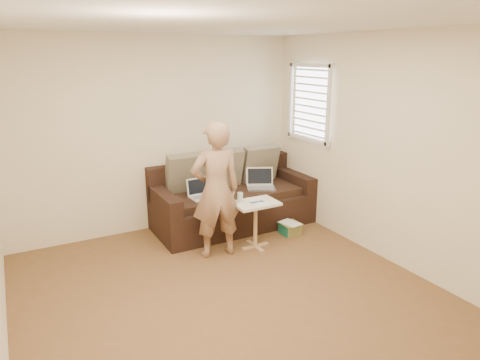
{
  "coord_description": "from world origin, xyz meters",
  "views": [
    {
      "loc": [
        -1.78,
        -3.32,
        2.35
      ],
      "look_at": [
        0.8,
        1.4,
        0.78
      ],
      "focal_mm": 32.47,
      "sensor_mm": 36.0,
      "label": 1
    }
  ],
  "objects_px": {
    "laptop_silver": "(261,189)",
    "laptop_white": "(204,198)",
    "striped_box": "(290,228)",
    "person": "(216,190)",
    "sofa": "(233,197)",
    "drinking_glass": "(240,197)",
    "side_table": "(255,225)"
  },
  "relations": [
    {
      "from": "sofa",
      "to": "drinking_glass",
      "type": "xyz_separation_m",
      "value": [
        -0.26,
        -0.67,
        0.23
      ]
    },
    {
      "from": "striped_box",
      "to": "laptop_silver",
      "type": "bearing_deg",
      "value": 105.09
    },
    {
      "from": "side_table",
      "to": "drinking_glass",
      "type": "bearing_deg",
      "value": 149.17
    },
    {
      "from": "sofa",
      "to": "side_table",
      "type": "bearing_deg",
      "value": -97.29
    },
    {
      "from": "person",
      "to": "drinking_glass",
      "type": "relative_size",
      "value": 13.62
    },
    {
      "from": "sofa",
      "to": "laptop_white",
      "type": "height_order",
      "value": "sofa"
    },
    {
      "from": "sofa",
      "to": "person",
      "type": "xyz_separation_m",
      "value": [
        -0.61,
        -0.73,
        0.39
      ]
    },
    {
      "from": "laptop_white",
      "to": "sofa",
      "type": "bearing_deg",
      "value": 7.83
    },
    {
      "from": "person",
      "to": "striped_box",
      "type": "relative_size",
      "value": 6.42
    },
    {
      "from": "laptop_silver",
      "to": "person",
      "type": "xyz_separation_m",
      "value": [
        -1.0,
        -0.61,
        0.3
      ]
    },
    {
      "from": "laptop_white",
      "to": "drinking_glass",
      "type": "xyz_separation_m",
      "value": [
        0.23,
        -0.58,
        0.14
      ]
    },
    {
      "from": "person",
      "to": "drinking_glass",
      "type": "height_order",
      "value": "person"
    },
    {
      "from": "drinking_glass",
      "to": "sofa",
      "type": "bearing_deg",
      "value": 68.72
    },
    {
      "from": "person",
      "to": "side_table",
      "type": "bearing_deg",
      "value": -178.41
    },
    {
      "from": "laptop_white",
      "to": "side_table",
      "type": "xyz_separation_m",
      "value": [
        0.4,
        -0.67,
        -0.22
      ]
    },
    {
      "from": "person",
      "to": "drinking_glass",
      "type": "distance_m",
      "value": 0.39
    },
    {
      "from": "sofa",
      "to": "laptop_white",
      "type": "relative_size",
      "value": 6.39
    },
    {
      "from": "laptop_silver",
      "to": "person",
      "type": "bearing_deg",
      "value": -121.97
    },
    {
      "from": "sofa",
      "to": "laptop_white",
      "type": "distance_m",
      "value": 0.52
    },
    {
      "from": "side_table",
      "to": "person",
      "type": "bearing_deg",
      "value": 174.76
    },
    {
      "from": "person",
      "to": "striped_box",
      "type": "bearing_deg",
      "value": -169.1
    },
    {
      "from": "laptop_silver",
      "to": "striped_box",
      "type": "bearing_deg",
      "value": -48.26
    },
    {
      "from": "laptop_white",
      "to": "person",
      "type": "xyz_separation_m",
      "value": [
        -0.12,
        -0.63,
        0.3
      ]
    },
    {
      "from": "person",
      "to": "laptop_silver",
      "type": "bearing_deg",
      "value": -141.79
    },
    {
      "from": "laptop_silver",
      "to": "drinking_glass",
      "type": "distance_m",
      "value": 0.86
    },
    {
      "from": "sofa",
      "to": "person",
      "type": "distance_m",
      "value": 1.03
    },
    {
      "from": "sofa",
      "to": "drinking_glass",
      "type": "height_order",
      "value": "sofa"
    },
    {
      "from": "sofa",
      "to": "person",
      "type": "height_order",
      "value": "person"
    },
    {
      "from": "sofa",
      "to": "striped_box",
      "type": "relative_size",
      "value": 8.64
    },
    {
      "from": "side_table",
      "to": "drinking_glass",
      "type": "distance_m",
      "value": 0.41
    },
    {
      "from": "sofa",
      "to": "side_table",
      "type": "distance_m",
      "value": 0.79
    },
    {
      "from": "laptop_silver",
      "to": "laptop_white",
      "type": "relative_size",
      "value": 1.13
    }
  ]
}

